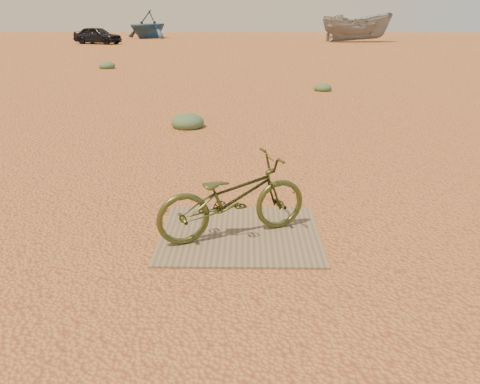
{
  "coord_description": "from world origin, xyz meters",
  "views": [
    {
      "loc": [
        -0.33,
        -3.78,
        2.01
      ],
      "look_at": [
        -0.39,
        0.35,
        0.45
      ],
      "focal_mm": 35.0,
      "sensor_mm": 36.0,
      "label": 1
    }
  ],
  "objects_px": {
    "car": "(97,35)",
    "boat_mid_right": "(357,27)",
    "bicycle": "(233,197)",
    "plywood_board": "(240,234)",
    "boat_far_left": "(148,24)"
  },
  "relations": [
    {
      "from": "car",
      "to": "plywood_board",
      "type": "bearing_deg",
      "value": -141.29
    },
    {
      "from": "plywood_board",
      "to": "boat_mid_right",
      "type": "height_order",
      "value": "boat_mid_right"
    },
    {
      "from": "boat_far_left",
      "to": "bicycle",
      "type": "bearing_deg",
      "value": -48.81
    },
    {
      "from": "plywood_board",
      "to": "boat_far_left",
      "type": "xyz_separation_m",
      "value": [
        -9.19,
        41.97,
        1.25
      ]
    },
    {
      "from": "bicycle",
      "to": "boat_mid_right",
      "type": "xyz_separation_m",
      "value": [
        8.94,
        35.68,
        0.7
      ]
    },
    {
      "from": "car",
      "to": "boat_mid_right",
      "type": "bearing_deg",
      "value": -61.53
    },
    {
      "from": "plywood_board",
      "to": "car",
      "type": "relative_size",
      "value": 0.42
    },
    {
      "from": "bicycle",
      "to": "car",
      "type": "distance_m",
      "value": 34.46
    },
    {
      "from": "plywood_board",
      "to": "boat_mid_right",
      "type": "relative_size",
      "value": 0.27
    },
    {
      "from": "plywood_board",
      "to": "boat_mid_right",
      "type": "bearing_deg",
      "value": 76.02
    },
    {
      "from": "boat_far_left",
      "to": "boat_mid_right",
      "type": "distance_m",
      "value": 19.14
    },
    {
      "from": "boat_mid_right",
      "to": "plywood_board",
      "type": "bearing_deg",
      "value": 159.1
    },
    {
      "from": "boat_far_left",
      "to": "plywood_board",
      "type": "bearing_deg",
      "value": -48.71
    },
    {
      "from": "bicycle",
      "to": "boat_mid_right",
      "type": "distance_m",
      "value": 36.78
    },
    {
      "from": "plywood_board",
      "to": "bicycle",
      "type": "bearing_deg",
      "value": -144.69
    }
  ]
}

